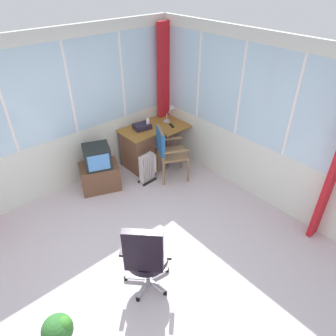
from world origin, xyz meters
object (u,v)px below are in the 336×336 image
Objects in this scene: office_chair at (145,256)px; tv_on_stand at (99,170)px; tv_remote at (172,126)px; space_heater at (148,168)px; desk at (139,148)px; desk_lamp at (172,111)px; potted_plant at (59,330)px; paper_tray at (142,126)px; spray_bottle at (148,123)px; wooden_armchair at (166,148)px.

tv_on_stand is (0.62, 2.09, -0.22)m from office_chair.
tv_remote is 0.94m from space_heater.
space_heater is at bearing 51.54° from office_chair.
desk is 0.93m from desk_lamp.
space_heater is at bearing -156.25° from desk_lamp.
desk is at bearing 178.45° from tv_remote.
space_heater is at bearing 34.34° from potted_plant.
desk_lamp is at bearing -11.54° from paper_tray.
desk is 0.51m from spray_bottle.
space_heater is (-0.91, -0.40, -0.67)m from desk_lamp.
paper_tray reaches higher than space_heater.
tv_on_stand reaches higher than tv_remote.
tv_on_stand is (-1.04, -0.15, -0.43)m from paper_tray.
tv_remote is (0.61, -0.23, 0.36)m from desk.
space_heater is (0.75, -0.38, -0.08)m from tv_on_stand.
tv_on_stand is at bearing -172.05° from paper_tray.
spray_bottle is (0.23, 0.00, 0.45)m from desk.
paper_tray is at bearing 22.54° from desk.
desk reaches higher than potted_plant.
potted_plant is (-2.72, -2.18, -0.54)m from paper_tray.
paper_tray is at bearing 60.60° from space_heater.
potted_plant is at bearing -129.52° from tv_on_stand.
desk_lamp is 0.65m from paper_tray.
potted_plant is (-3.20, -1.90, -0.51)m from tv_remote.
space_heater is at bearing -119.40° from paper_tray.
wooden_armchair is (0.01, -0.66, -0.16)m from paper_tray.
spray_bottle reaches higher than potted_plant.
paper_tray is (-0.10, 0.05, -0.06)m from spray_bottle.
desk_lamp is at bearing 42.95° from office_chair.
tv_remote is at bearing -31.52° from spray_bottle.
wooden_armchair is at bearing -138.75° from desk_lamp.
office_chair is at bearing -128.46° from space_heater.
tv_on_stand reaches higher than space_heater.
desk is at bearing 55.11° from office_chair.
tv_on_stand is at bearing 152.98° from space_heater.
desk_lamp is 1.20m from space_heater.
wooden_armchair is 2.30m from office_chair.
tv_on_stand is 1.97× the size of potted_plant.
tv_remote is 0.55m from paper_tray.
office_chair is (-1.76, -2.19, -0.27)m from spray_bottle.
wooden_armchair reaches higher than tv_remote.
space_heater is (-0.16, -0.47, -0.12)m from desk.
desk is 5.51× the size of spray_bottle.
tv_on_stand is at bearing 73.59° from office_chair.
desk_lamp is 0.30× the size of office_chair.
space_heater is 2.94m from potted_plant.
paper_tray is 0.72× the size of potted_plant.
spray_bottle is 0.65m from wooden_armchair.
office_chair is at bearing -136.45° from wooden_armchair.
tv_on_stand is at bearing 154.10° from wooden_armchair.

